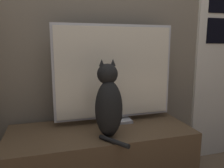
# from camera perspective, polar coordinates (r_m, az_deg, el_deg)

# --- Properties ---
(wall_back) EXTENTS (4.80, 0.05, 2.60)m
(wall_back) POSITION_cam_1_polar(r_m,az_deg,el_deg) (1.79, -5.64, 16.72)
(wall_back) COLOR #756B5B
(wall_back) RESTS_ON ground_plane
(tv_stand) EXTENTS (1.28, 0.53, 0.51)m
(tv_stand) POSITION_cam_1_polar(r_m,az_deg,el_deg) (1.70, -2.92, -19.62)
(tv_stand) COLOR brown
(tv_stand) RESTS_ON ground_plane
(tv) EXTENTS (0.90, 0.15, 0.74)m
(tv) POSITION_cam_1_polar(r_m,az_deg,el_deg) (1.63, 0.69, 2.62)
(tv) COLOR #B7B7BC
(tv) RESTS_ON tv_stand
(cat) EXTENTS (0.18, 0.31, 0.50)m
(cat) POSITION_cam_1_polar(r_m,az_deg,el_deg) (1.40, -0.93, -5.04)
(cat) COLOR black
(cat) RESTS_ON tv_stand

